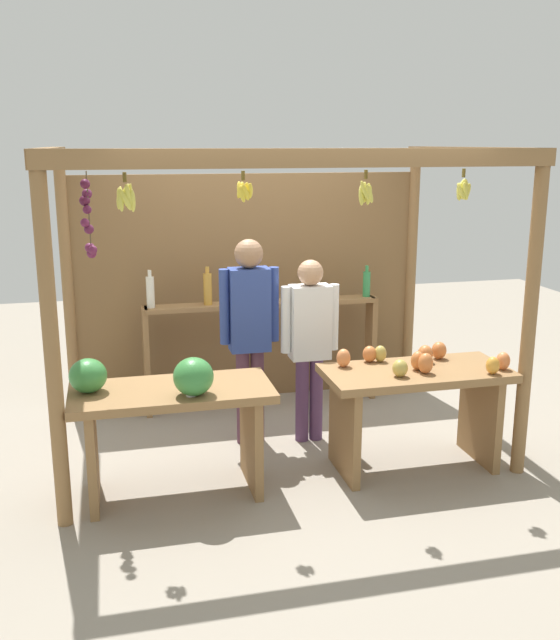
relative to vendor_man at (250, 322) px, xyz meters
The scene contains 7 objects.
ground_plane 1.04m from the vendor_man, ahead, with size 12.00×12.00×0.00m, color gray.
market_stall 0.67m from the vendor_man, 68.94° to the left, with size 3.41×2.21×2.38m.
fruit_counter_left 1.13m from the vendor_man, 133.67° to the right, with size 1.40×0.64×1.04m.
fruit_counter_right 1.41m from the vendor_man, 33.83° to the right, with size 1.38×0.65×0.94m.
bottle_shelf_unit 0.89m from the vendor_man, 71.75° to the left, with size 2.19×0.22×1.34m.
vendor_man is the anchor object (origin of this frame).
vendor_woman 0.50m from the vendor_man, ahead, with size 0.48×0.21×1.52m.
Camera 1 is at (-1.27, -5.47, 2.41)m, focal length 40.15 mm.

